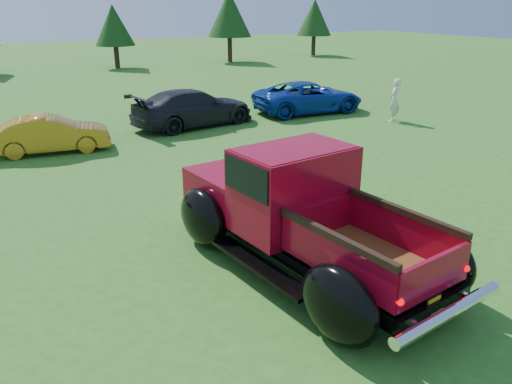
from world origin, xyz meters
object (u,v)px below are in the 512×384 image
object	(u,v)px
tree_east	(229,14)
tree_far_east	(314,18)
show_car_yellow	(51,134)
tree_mid_right	(114,25)
pickup_truck	(293,207)
spectator	(395,100)
show_car_grey	(193,108)
show_car_blue	(309,97)

from	to	relation	value
tree_east	tree_far_east	distance (m)	9.06
show_car_yellow	tree_east	bearing A→B (deg)	-30.35
tree_mid_right	pickup_truck	size ratio (longest dim) A/B	0.74
tree_far_east	spectator	world-z (taller)	tree_far_east
tree_far_east	show_car_grey	xyz separation A→B (m)	(-20.50, -20.26, -2.54)
tree_mid_right	tree_east	size ratio (longest dim) A/B	0.81
tree_east	show_car_yellow	bearing A→B (deg)	-129.61
tree_far_east	show_car_yellow	bearing A→B (deg)	-140.43
show_car_grey	tree_far_east	bearing A→B (deg)	-53.74
spectator	tree_east	bearing A→B (deg)	-130.83
tree_mid_right	tree_far_east	xyz separation A→B (m)	(18.00, 0.50, 0.27)
tree_east	spectator	bearing A→B (deg)	-100.66
tree_mid_right	show_car_blue	size ratio (longest dim) A/B	0.92
pickup_truck	show_car_blue	size ratio (longest dim) A/B	1.25
show_car_grey	show_car_blue	xyz separation A→B (m)	(5.32, -0.16, -0.04)
tree_east	show_car_blue	bearing A→B (deg)	-107.66
show_car_yellow	tree_mid_right	bearing A→B (deg)	-11.37
show_car_yellow	spectator	xyz separation A→B (m)	(12.62, -2.17, 0.26)
tree_mid_right	show_car_blue	bearing A→B (deg)	-81.95
show_car_yellow	show_car_grey	world-z (taller)	show_car_grey
show_car_blue	show_car_grey	bearing A→B (deg)	93.46
tree_far_east	pickup_truck	size ratio (longest dim) A/B	0.81
tree_far_east	show_car_blue	xyz separation A→B (m)	(-15.18, -20.42, -2.58)
show_car_blue	show_car_yellow	bearing A→B (deg)	100.29
tree_mid_right	spectator	distance (m)	23.61
tree_mid_right	show_car_grey	size ratio (longest dim) A/B	0.91
tree_east	show_car_blue	size ratio (longest dim) A/B	1.13
tree_mid_right	pickup_truck	bearing A→B (deg)	-99.66
tree_east	show_car_blue	xyz separation A→B (m)	(-6.18, -19.42, -2.99)
tree_east	spectator	size ratio (longest dim) A/B	3.19
pickup_truck	show_car_grey	world-z (taller)	pickup_truck
show_car_grey	spectator	bearing A→B (deg)	-122.69
spectator	tree_far_east	bearing A→B (deg)	-149.54
pickup_truck	spectator	size ratio (longest dim) A/B	3.51
pickup_truck	show_car_grey	size ratio (longest dim) A/B	1.23
tree_mid_right	show_car_grey	world-z (taller)	tree_mid_right
tree_east	show_car_yellow	distance (m)	26.62
tree_far_east	tree_mid_right	bearing A→B (deg)	-178.41
show_car_blue	spectator	size ratio (longest dim) A/B	2.82
tree_far_east	show_car_blue	world-z (taller)	tree_far_east
tree_east	show_car_grey	size ratio (longest dim) A/B	1.11
show_car_yellow	show_car_blue	distance (m)	10.72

